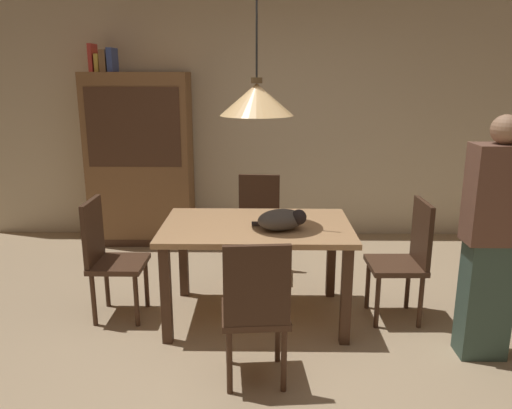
{
  "coord_description": "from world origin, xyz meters",
  "views": [
    {
      "loc": [
        0.06,
        -3.07,
        1.84
      ],
      "look_at": [
        0.0,
        0.7,
        0.85
      ],
      "focal_mm": 35.25,
      "sensor_mm": 36.0,
      "label": 1
    }
  ],
  "objects_px": {
    "chair_left_side": "(108,254)",
    "book_blue_wide": "(112,60)",
    "book_yellow_short": "(99,63)",
    "book_red_tall": "(93,58)",
    "person_standing": "(492,241)",
    "cat_sleeping": "(282,220)",
    "pendant_lamp": "(257,99)",
    "chair_right_side": "(406,255)",
    "dining_table": "(257,237)",
    "hutch_bookcase": "(141,163)",
    "chair_near_front": "(256,307)",
    "book_brown_thick": "(105,61)",
    "chair_far_back": "(258,221)"
  },
  "relations": [
    {
      "from": "chair_near_front",
      "to": "book_blue_wide",
      "type": "bearing_deg",
      "value": 119.52
    },
    {
      "from": "chair_near_front",
      "to": "hutch_bookcase",
      "type": "height_order",
      "value": "hutch_bookcase"
    },
    {
      "from": "dining_table",
      "to": "chair_near_front",
      "type": "xyz_separation_m",
      "value": [
        0.01,
        -0.88,
        -0.14
      ]
    },
    {
      "from": "chair_right_side",
      "to": "book_blue_wide",
      "type": "distance_m",
      "value": 3.52
    },
    {
      "from": "cat_sleeping",
      "to": "dining_table",
      "type": "bearing_deg",
      "value": 144.7
    },
    {
      "from": "chair_far_back",
      "to": "book_brown_thick",
      "type": "distance_m",
      "value": 2.35
    },
    {
      "from": "chair_right_side",
      "to": "chair_near_front",
      "type": "bearing_deg",
      "value": -141.9
    },
    {
      "from": "chair_right_side",
      "to": "book_red_tall",
      "type": "relative_size",
      "value": 3.32
    },
    {
      "from": "dining_table",
      "to": "pendant_lamp",
      "type": "xyz_separation_m",
      "value": [
        -0.0,
        0.0,
        1.01
      ]
    },
    {
      "from": "chair_left_side",
      "to": "book_yellow_short",
      "type": "relative_size",
      "value": 4.65
    },
    {
      "from": "cat_sleeping",
      "to": "hutch_bookcase",
      "type": "xyz_separation_m",
      "value": [
        -1.47,
        1.94,
        0.06
      ]
    },
    {
      "from": "book_yellow_short",
      "to": "book_blue_wide",
      "type": "distance_m",
      "value": 0.15
    },
    {
      "from": "chair_far_back",
      "to": "book_red_tall",
      "type": "distance_m",
      "value": 2.46
    },
    {
      "from": "chair_right_side",
      "to": "hutch_bookcase",
      "type": "bearing_deg",
      "value": 143.14
    },
    {
      "from": "chair_near_front",
      "to": "book_brown_thick",
      "type": "distance_m",
      "value": 3.45
    },
    {
      "from": "dining_table",
      "to": "chair_near_front",
      "type": "distance_m",
      "value": 0.89
    },
    {
      "from": "dining_table",
      "to": "pendant_lamp",
      "type": "distance_m",
      "value": 1.01
    },
    {
      "from": "dining_table",
      "to": "book_brown_thick",
      "type": "height_order",
      "value": "book_brown_thick"
    },
    {
      "from": "book_brown_thick",
      "to": "person_standing",
      "type": "distance_m",
      "value": 4.05
    },
    {
      "from": "hutch_bookcase",
      "to": "book_blue_wide",
      "type": "xyz_separation_m",
      "value": [
        -0.23,
        0.0,
        1.08
      ]
    },
    {
      "from": "chair_right_side",
      "to": "book_red_tall",
      "type": "xyz_separation_m",
      "value": [
        -2.85,
        1.81,
        1.48
      ]
    },
    {
      "from": "book_brown_thick",
      "to": "dining_table",
      "type": "bearing_deg",
      "value": -48.73
    },
    {
      "from": "dining_table",
      "to": "cat_sleeping",
      "type": "relative_size",
      "value": 3.45
    },
    {
      "from": "pendant_lamp",
      "to": "person_standing",
      "type": "distance_m",
      "value": 1.81
    },
    {
      "from": "chair_near_front",
      "to": "pendant_lamp",
      "type": "distance_m",
      "value": 1.45
    },
    {
      "from": "dining_table",
      "to": "book_red_tall",
      "type": "relative_size",
      "value": 5.0
    },
    {
      "from": "chair_left_side",
      "to": "book_red_tall",
      "type": "distance_m",
      "value": 2.41
    },
    {
      "from": "chair_left_side",
      "to": "book_blue_wide",
      "type": "xyz_separation_m",
      "value": [
        -0.39,
        1.82,
        1.46
      ]
    },
    {
      "from": "chair_left_side",
      "to": "chair_far_back",
      "type": "xyz_separation_m",
      "value": [
        1.13,
        0.88,
        0.0
      ]
    },
    {
      "from": "book_brown_thick",
      "to": "person_standing",
      "type": "height_order",
      "value": "book_brown_thick"
    },
    {
      "from": "cat_sleeping",
      "to": "pendant_lamp",
      "type": "xyz_separation_m",
      "value": [
        -0.18,
        0.13,
        0.84
      ]
    },
    {
      "from": "cat_sleeping",
      "to": "hutch_bookcase",
      "type": "height_order",
      "value": "hutch_bookcase"
    },
    {
      "from": "book_red_tall",
      "to": "person_standing",
      "type": "relative_size",
      "value": 0.17
    },
    {
      "from": "cat_sleeping",
      "to": "pendant_lamp",
      "type": "height_order",
      "value": "pendant_lamp"
    },
    {
      "from": "book_yellow_short",
      "to": "book_brown_thick",
      "type": "xyz_separation_m",
      "value": [
        0.07,
        0.0,
        0.02
      ]
    },
    {
      "from": "chair_far_back",
      "to": "book_blue_wide",
      "type": "distance_m",
      "value": 2.31
    },
    {
      "from": "book_yellow_short",
      "to": "book_blue_wide",
      "type": "height_order",
      "value": "book_blue_wide"
    },
    {
      "from": "chair_left_side",
      "to": "chair_far_back",
      "type": "relative_size",
      "value": 1.0
    },
    {
      "from": "cat_sleeping",
      "to": "book_red_tall",
      "type": "height_order",
      "value": "book_red_tall"
    },
    {
      "from": "dining_table",
      "to": "book_red_tall",
      "type": "height_order",
      "value": "book_red_tall"
    },
    {
      "from": "cat_sleeping",
      "to": "book_red_tall",
      "type": "xyz_separation_m",
      "value": [
        -1.9,
        1.95,
        1.16
      ]
    },
    {
      "from": "chair_left_side",
      "to": "book_red_tall",
      "type": "xyz_separation_m",
      "value": [
        -0.59,
        1.82,
        1.48
      ]
    },
    {
      "from": "hutch_bookcase",
      "to": "book_blue_wide",
      "type": "bearing_deg",
      "value": 179.62
    },
    {
      "from": "hutch_bookcase",
      "to": "chair_near_front",
      "type": "bearing_deg",
      "value": -64.29
    },
    {
      "from": "dining_table",
      "to": "cat_sleeping",
      "type": "height_order",
      "value": "cat_sleeping"
    },
    {
      "from": "book_yellow_short",
      "to": "book_brown_thick",
      "type": "distance_m",
      "value": 0.07
    },
    {
      "from": "book_red_tall",
      "to": "chair_left_side",
      "type": "bearing_deg",
      "value": -71.96
    },
    {
      "from": "chair_near_front",
      "to": "book_red_tall",
      "type": "xyz_separation_m",
      "value": [
        -1.73,
        2.69,
        1.48
      ]
    },
    {
      "from": "dining_table",
      "to": "chair_near_front",
      "type": "relative_size",
      "value": 1.51
    },
    {
      "from": "book_red_tall",
      "to": "book_yellow_short",
      "type": "bearing_deg",
      "value": 0.0
    }
  ]
}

